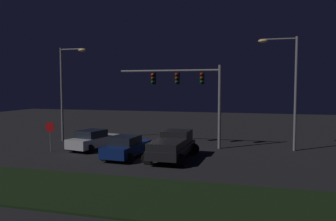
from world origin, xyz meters
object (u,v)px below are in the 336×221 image
Objects in this scene: traffic_signal_gantry at (189,86)px; street_lamp_right at (288,79)px; car_sedan at (93,140)px; pickup_truck at (173,144)px; stop_sign at (50,131)px; car_sedan_far at (126,147)px; street_lamp_left at (67,83)px.

street_lamp_right is at bearing 5.05° from traffic_signal_gantry.
car_sedan is at bearing -157.44° from traffic_signal_gantry.
car_sedan is at bearing 76.36° from pickup_truck.
stop_sign is (-16.92, -5.35, -3.81)m from street_lamp_right.
stop_sign is at bearing -153.62° from traffic_signal_gantry.
car_sedan_far is 7.34m from traffic_signal_gantry.
street_lamp_right reaches higher than street_lamp_left.
street_lamp_left is (-7.74, 5.10, 4.42)m from car_sedan_far.
pickup_truck is 0.64× the size of street_lamp_right.
car_sedan_far is at bearing 99.84° from pickup_truck.
car_sedan_far is 2.03× the size of stop_sign.
traffic_signal_gantry is at bearing 0.14° from street_lamp_left.
pickup_truck is 1.20× the size of car_sedan_far.
street_lamp_right is (14.36, 3.53, 4.63)m from car_sedan.
traffic_signal_gantry is at bearing -0.04° from pickup_truck.
street_lamp_right is (10.65, 5.79, 4.63)m from car_sedan_far.
street_lamp_left reaches higher than traffic_signal_gantry.
street_lamp_right reaches higher than pickup_truck.
car_sedan_far is at bearing -4.00° from stop_sign.
street_lamp_right is 3.83× the size of stop_sign.
traffic_signal_gantry is (0.07, 4.63, 3.90)m from pickup_truck.
car_sedan_far is (3.71, -2.26, 0.00)m from car_sedan.
street_lamp_left is (-10.94, -0.03, 0.26)m from traffic_signal_gantry.
stop_sign is at bearing -72.41° from street_lamp_left.
stop_sign is (1.48, -4.67, -3.59)m from street_lamp_left.
car_sedan_far is 0.53× the size of street_lamp_right.
car_sedan_far is 12.98m from street_lamp_right.
street_lamp_right reaches higher than car_sedan.
pickup_truck is 2.43× the size of stop_sign.
traffic_signal_gantry is at bearing -55.19° from car_sedan.
street_lamp_left is 3.68× the size of stop_sign.
traffic_signal_gantry is 10.95m from street_lamp_left.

